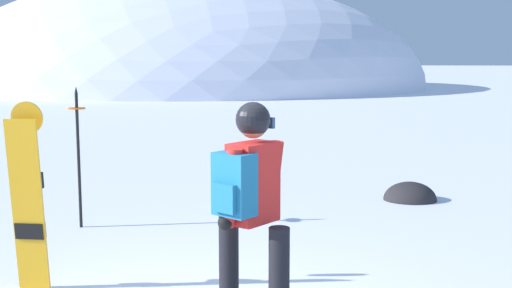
# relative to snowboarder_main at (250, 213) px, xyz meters

# --- Properties ---
(ridge_peak_main) EXTENTS (32.20, 28.98, 14.39)m
(ridge_peak_main) POSITION_rel_snowboarder_main_xyz_m (-9.46, 38.09, -0.92)
(ridge_peak_main) COLOR white
(ridge_peak_main) RESTS_ON ground
(snowboarder_main) EXTENTS (1.58, 1.14, 1.71)m
(snowboarder_main) POSITION_rel_snowboarder_main_xyz_m (0.00, 0.00, 0.00)
(snowboarder_main) COLOR black
(snowboarder_main) RESTS_ON ground
(spare_snowboard) EXTENTS (0.28, 0.17, 1.66)m
(spare_snowboard) POSITION_rel_snowboarder_main_xyz_m (-2.01, 0.66, -0.08)
(spare_snowboard) COLOR orange
(spare_snowboard) RESTS_ON ground
(piste_marker_near) EXTENTS (0.20, 0.20, 1.69)m
(piste_marker_near) POSITION_rel_snowboarder_main_xyz_m (-2.39, 2.72, 0.05)
(piste_marker_near) COLOR black
(piste_marker_near) RESTS_ON ground
(rock_dark) EXTENTS (0.75, 0.64, 0.53)m
(rock_dark) POSITION_rel_snowboarder_main_xyz_m (1.71, 4.67, -0.92)
(rock_dark) COLOR #282628
(rock_dark) RESTS_ON ground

